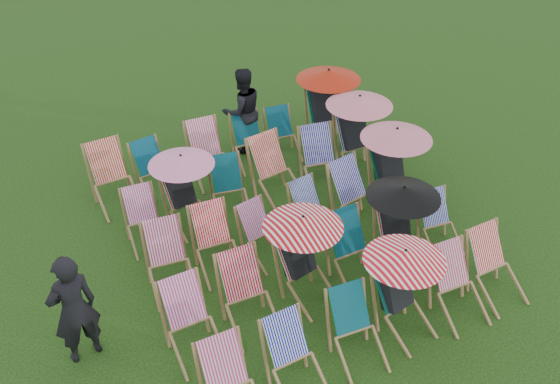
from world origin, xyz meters
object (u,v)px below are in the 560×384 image
deckchair_5 (498,268)px  deckchair_29 (327,106)px  person_rear (242,110)px  person_left (74,309)px

deckchair_5 → deckchair_29: 4.68m
deckchair_29 → person_rear: size_ratio=0.87×
person_rear → deckchair_29: bearing=162.6°
deckchair_29 → person_rear: 1.61m
person_rear → person_left: bearing=41.8°
deckchair_29 → person_rear: (-1.53, 0.49, 0.06)m
deckchair_29 → person_left: size_ratio=0.89×
deckchair_29 → person_left: person_left is taller
deckchair_5 → person_left: person_left is taller
deckchair_5 → deckchair_29: (0.20, 4.66, 0.28)m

